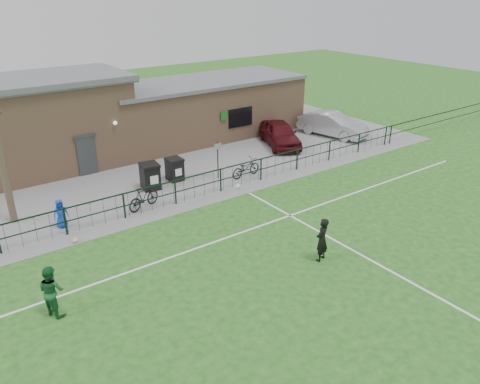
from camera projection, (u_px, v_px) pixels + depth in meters
ground at (322, 272)px, 16.59m from camera, size 90.00×90.00×0.00m
paving_strip at (153, 164)px, 26.60m from camera, size 34.00×13.00×0.02m
pitch_line_touch at (206, 197)px, 22.38m from camera, size 28.00×0.10×0.01m
pitch_line_mid at (254, 228)px, 19.56m from camera, size 28.00×0.10×0.01m
pitch_line_perp at (360, 254)px, 17.66m from camera, size 0.10×16.00×0.01m
perimeter_fence at (203, 185)px, 22.28m from camera, size 28.00×0.10×1.20m
bare_tree at (0, 156)px, 18.89m from camera, size 0.30×0.30×6.00m
wheelie_bin_left at (150, 177)px, 23.09m from camera, size 0.91×1.01×1.22m
wheelie_bin_right at (175, 170)px, 24.16m from camera, size 0.73×0.83×1.09m
sign_post at (218, 160)px, 24.18m from camera, size 0.07×0.07×2.00m
car_maroon at (280, 134)px, 29.31m from camera, size 3.39×4.81×1.52m
car_silver at (333, 124)px, 31.20m from camera, size 2.73×4.97×1.55m
bicycle_d at (144, 197)px, 21.07m from camera, size 1.83×1.04×1.06m
bicycle_e at (246, 168)px, 24.61m from camera, size 1.89×0.83×0.96m
spectator_child at (61, 214)px, 19.37m from camera, size 0.62×0.41×1.25m
goalkeeper_kick at (320, 238)px, 17.01m from camera, size 1.81×3.79×2.21m
outfield_player at (52, 291)px, 14.17m from camera, size 0.91×1.00×1.67m
ball_ground at (75, 240)px, 18.41m from camera, size 0.23×0.23×0.23m
clubhouse at (114, 117)px, 27.46m from camera, size 24.25×5.40×4.96m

